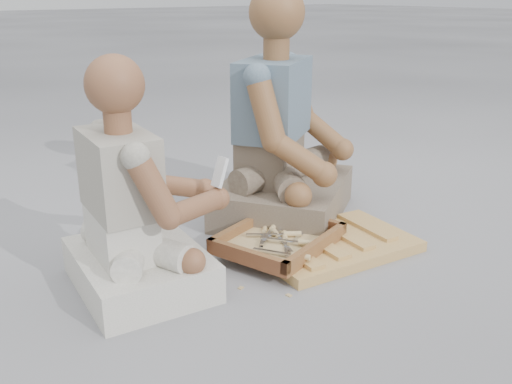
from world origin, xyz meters
TOP-DOWN VIEW (x-y plane):
  - ground at (0.00, 0.00)m, footprint 60.00×60.00m
  - carved_panel at (0.35, 0.16)m, footprint 0.67×0.49m
  - tool_tray at (0.15, 0.26)m, footprint 0.54×0.48m
  - chisel_0 at (0.09, 0.09)m, footprint 0.13×0.20m
  - chisel_1 at (0.17, 0.25)m, footprint 0.15×0.18m
  - chisel_2 at (0.20, 0.26)m, footprint 0.19×0.14m
  - chisel_3 at (0.19, 0.34)m, footprint 0.19×0.14m
  - chisel_4 at (0.16, 0.36)m, footprint 0.16×0.17m
  - chisel_5 at (0.27, 0.34)m, footprint 0.22×0.08m
  - chisel_6 at (0.32, 0.27)m, footprint 0.21×0.10m
  - chisel_7 at (0.17, 0.29)m, footprint 0.09×0.21m
  - chisel_8 at (0.18, 0.16)m, footprint 0.15×0.19m
  - wood_chip_0 at (-0.03, -0.02)m, footprint 0.02×0.02m
  - wood_chip_1 at (0.12, 0.08)m, footprint 0.02×0.02m
  - wood_chip_2 at (0.14, 0.07)m, footprint 0.02×0.02m
  - wood_chip_3 at (0.39, 0.29)m, footprint 0.02×0.02m
  - wood_chip_4 at (-0.13, 0.13)m, footprint 0.02×0.02m
  - wood_chip_5 at (0.24, 0.47)m, footprint 0.02×0.02m
  - wood_chip_6 at (0.44, 0.09)m, footprint 0.02×0.02m
  - wood_chip_7 at (0.26, 0.49)m, footprint 0.02×0.02m
  - wood_chip_8 at (-0.11, 0.44)m, footprint 0.02×0.02m
  - wood_chip_9 at (0.43, 0.27)m, footprint 0.02×0.02m
  - craftsman at (-0.40, 0.36)m, footprint 0.57×0.56m
  - companion at (0.43, 0.58)m, footprint 0.83×0.80m
  - mobile_phone at (-0.11, 0.27)m, footprint 0.05×0.05m

SIDE VIEW (x-z plane):
  - ground at x=0.00m, z-range 0.00..0.00m
  - wood_chip_0 at x=-0.03m, z-range 0.00..0.00m
  - wood_chip_1 at x=0.12m, z-range 0.00..0.00m
  - wood_chip_2 at x=0.14m, z-range 0.00..0.00m
  - wood_chip_3 at x=0.39m, z-range 0.00..0.00m
  - wood_chip_4 at x=-0.13m, z-range 0.00..0.00m
  - wood_chip_5 at x=0.24m, z-range 0.00..0.00m
  - wood_chip_6 at x=0.44m, z-range 0.00..0.00m
  - wood_chip_7 at x=0.26m, z-range 0.00..0.00m
  - wood_chip_8 at x=-0.11m, z-range 0.00..0.00m
  - wood_chip_9 at x=0.43m, z-range 0.00..0.00m
  - carved_panel at x=0.35m, z-range 0.00..0.04m
  - tool_tray at x=0.15m, z-range 0.03..0.09m
  - chisel_4 at x=0.16m, z-range 0.05..0.08m
  - chisel_6 at x=0.32m, z-range 0.05..0.08m
  - chisel_1 at x=0.17m, z-range 0.06..0.08m
  - chisel_7 at x=0.17m, z-range 0.06..0.08m
  - chisel_5 at x=0.27m, z-range 0.06..0.08m
  - chisel_3 at x=0.19m, z-range 0.06..0.09m
  - chisel_2 at x=0.20m, z-range 0.06..0.09m
  - chisel_0 at x=0.09m, z-range 0.07..0.09m
  - chisel_8 at x=0.18m, z-range 0.07..0.09m
  - craftsman at x=-0.40m, z-range -0.13..0.68m
  - companion at x=0.43m, z-range -0.17..0.85m
  - mobile_phone at x=-0.11m, z-range 0.34..0.44m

